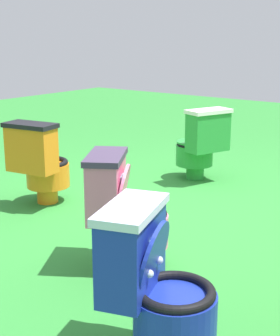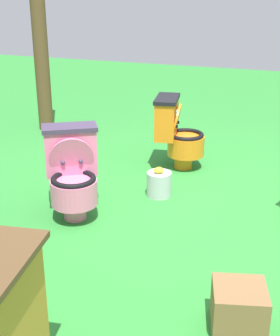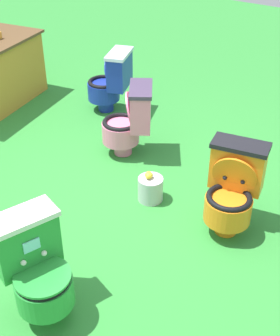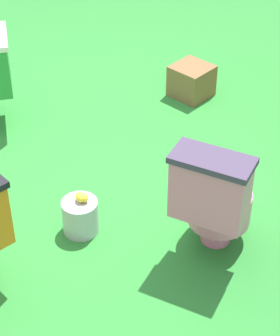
% 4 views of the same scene
% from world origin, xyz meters
% --- Properties ---
extents(ground, '(14.00, 14.00, 0.00)m').
position_xyz_m(ground, '(0.00, 0.00, 0.00)').
color(ground, '#2D8433').
extents(toilet_pink, '(0.60, 0.63, 0.73)m').
position_xyz_m(toilet_pink, '(0.91, 0.26, 0.37)').
color(toilet_pink, pink).
rests_on(toilet_pink, ground).
extents(small_crate, '(0.35, 0.35, 0.26)m').
position_xyz_m(small_crate, '(-0.57, 1.20, 0.13)').
color(small_crate, brown).
rests_on(small_crate, ground).
extents(lemon_bucket, '(0.22, 0.22, 0.28)m').
position_xyz_m(lemon_bucket, '(0.37, -0.32, 0.12)').
color(lemon_bucket, '#B7B7BF').
rests_on(lemon_bucket, ground).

